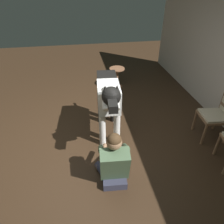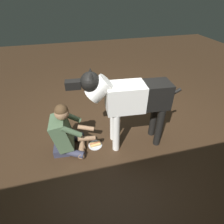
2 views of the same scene
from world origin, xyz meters
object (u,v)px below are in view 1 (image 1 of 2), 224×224
at_px(dining_chair_left_of_pair, 220,112).
at_px(large_dog, 108,97).
at_px(hot_dog_on_plate, 111,156).
at_px(round_side_table, 117,76).
at_px(person_sitting_on_floor, 114,162).

relative_size(dining_chair_left_of_pair, large_dog, 0.59).
bearing_deg(hot_dog_on_plate, round_side_table, 166.98).
height_order(person_sitting_on_floor, large_dog, large_dog).
xyz_separation_m(large_dog, round_side_table, (-1.99, 0.54, -0.54)).
height_order(dining_chair_left_of_pair, person_sitting_on_floor, dining_chair_left_of_pair).
height_order(large_dog, hot_dog_on_plate, large_dog).
bearing_deg(dining_chair_left_of_pair, person_sitting_on_floor, -72.28).
xyz_separation_m(dining_chair_left_of_pair, large_dog, (-0.33, -1.93, 0.31)).
bearing_deg(round_side_table, dining_chair_left_of_pair, 30.96).
distance_m(dining_chair_left_of_pair, person_sitting_on_floor, 2.12).
distance_m(person_sitting_on_floor, round_side_table, 3.03).
xyz_separation_m(person_sitting_on_floor, hot_dog_on_plate, (-0.43, 0.04, -0.33)).
distance_m(dining_chair_left_of_pair, hot_dog_on_plate, 2.05).
bearing_deg(person_sitting_on_floor, round_side_table, 168.18).
xyz_separation_m(hot_dog_on_plate, round_side_table, (-2.53, 0.58, 0.29)).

